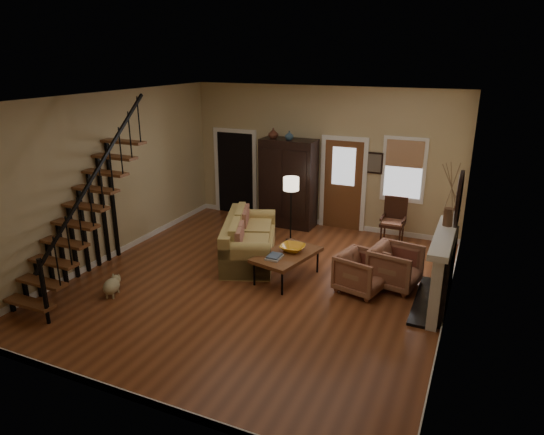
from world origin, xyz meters
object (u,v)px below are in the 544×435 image
at_px(armchair_left, 361,272).
at_px(armchair_right, 395,267).
at_px(coffee_table, 287,266).
at_px(floor_lamp, 291,210).
at_px(side_chair, 393,221).
at_px(armoire, 288,183).
at_px(sofa, 250,239).

height_order(armchair_left, armchair_right, armchair_right).
xyz_separation_m(coffee_table, armchair_right, (1.89, 0.50, 0.12)).
xyz_separation_m(floor_lamp, side_chair, (2.06, 0.84, -0.23)).
bearing_deg(floor_lamp, coffee_table, -70.12).
bearing_deg(armchair_right, coffee_table, 114.16).
bearing_deg(armchair_left, side_chair, 12.09).
xyz_separation_m(coffee_table, side_chair, (1.44, 2.58, 0.26)).
relative_size(armoire, floor_lamp, 1.42).
distance_m(armchair_right, floor_lamp, 2.82).
height_order(armchair_left, floor_lamp, floor_lamp).
height_order(sofa, coffee_table, sofa).
xyz_separation_m(armchair_right, floor_lamp, (-2.51, 1.24, 0.36)).
height_order(armchair_right, floor_lamp, floor_lamp).
relative_size(armchair_left, side_chair, 0.76).
distance_m(sofa, coffee_table, 1.23).
height_order(armoire, floor_lamp, armoire).
relative_size(armoire, armchair_right, 2.54).
relative_size(coffee_table, armchair_right, 1.60).
xyz_separation_m(sofa, side_chair, (2.50, 1.98, 0.10)).
bearing_deg(coffee_table, armoire, 111.84).
distance_m(armchair_left, armchair_right, 0.66).
distance_m(armoire, side_chair, 2.61).
xyz_separation_m(armchair_right, side_chair, (-0.45, 2.08, 0.13)).
relative_size(sofa, armchair_left, 2.83).
bearing_deg(side_chair, coffee_table, -119.16).
bearing_deg(side_chair, sofa, -141.65).
relative_size(sofa, floor_lamp, 1.49).
bearing_deg(coffee_table, floor_lamp, 109.88).
bearing_deg(coffee_table, side_chair, 60.84).
distance_m(coffee_table, side_chair, 2.96).
height_order(coffee_table, armchair_left, armchair_left).
height_order(floor_lamp, side_chair, floor_lamp).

